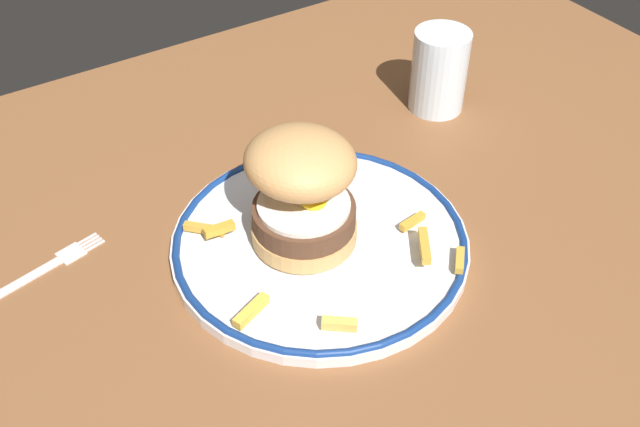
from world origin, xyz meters
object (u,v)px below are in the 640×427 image
object	(u,v)px
dinner_plate	(320,241)
water_glass	(439,76)
burger	(302,187)
fork	(41,270)

from	to	relation	value
dinner_plate	water_glass	distance (cm)	29.66
burger	water_glass	size ratio (longest dim) A/B	1.15
water_glass	fork	distance (cm)	51.05
water_glass	fork	size ratio (longest dim) A/B	0.71
dinner_plate	burger	world-z (taller)	burger
fork	water_glass	bearing A→B (deg)	2.04
burger	water_glass	world-z (taller)	burger
dinner_plate	fork	size ratio (longest dim) A/B	2.08
burger	water_glass	distance (cm)	30.09
dinner_plate	fork	xyz separation A→B (cm)	(-24.78, 11.88, -0.66)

